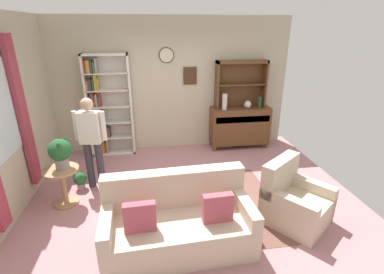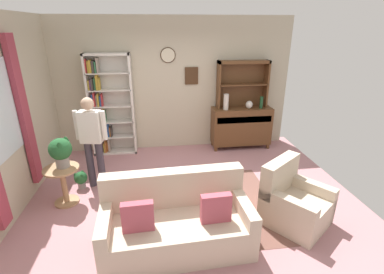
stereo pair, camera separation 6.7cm
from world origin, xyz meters
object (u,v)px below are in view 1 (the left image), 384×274
Objects in this scene: plant_stand at (63,183)px; vase_round at (248,104)px; coffee_table at (178,184)px; bottle_wine at (260,102)px; vase_tall at (225,102)px; bookshelf at (106,108)px; book_stack at (172,179)px; sideboard at (240,125)px; sideboard_hutch at (241,77)px; potted_plant_small at (80,179)px; couch_floral at (178,223)px; armchair_floral at (294,203)px; potted_plant_large at (60,152)px; person_reading at (91,137)px.

vase_round is at bearing 26.45° from plant_stand.
bottle_wine is at bearing 44.69° from coffee_table.
vase_tall is at bearing -178.51° from vase_round.
bookshelf is 3.26m from bottle_wine.
bookshelf is 12.35× the size of vase_round.
bookshelf is at bearing 118.26° from book_stack.
sideboard_hutch is at bearing 90.00° from sideboard.
sideboard is 5.92× the size of book_stack.
book_stack reaches higher than potted_plant_small.
plant_stand is (-1.63, 1.13, 0.06)m from couch_floral.
sideboard is 1.06m from sideboard_hutch.
vase_round reaches higher than armchair_floral.
potted_plant_small is (-3.20, -1.47, -1.39)m from sideboard_hutch.
plant_stand is (-3.28, 0.90, 0.09)m from armchair_floral.
vase_round is 2.73m from coffee_table.
sideboard_hutch is 4.01m from plant_stand.
bottle_wine is at bearing -4.95° from vase_round.
bookshelf is 2.03m from plant_stand.
sideboard reaches higher than armchair_floral.
vase_round is at bearing 86.10° from armchair_floral.
sideboard is at bearing 27.87° from potted_plant_large.
armchair_floral reaches higher than potted_plant_small.
potted_plant_small is at bearing -156.91° from sideboard.
armchair_floral is (-0.05, -2.80, -1.27)m from sideboard_hutch.
sideboard_hutch reaches higher than couch_floral.
sideboard_hutch is 4.22× the size of bottle_wine.
vase_tall is 2.45m from coffee_table.
plant_stand is (-2.94, -1.71, -0.71)m from vase_tall.
sideboard is 7.65× the size of vase_round.
bookshelf reaches higher than book_stack.
vase_round is 0.09× the size of couch_floral.
potted_plant_small is at bearing 157.12° from armchair_floral.
vase_round is (2.99, -0.15, -0.01)m from bookshelf.
bookshelf is 2.52m from book_stack.
bookshelf is at bearing 76.91° from potted_plant_small.
sideboard_hutch is 3.08m from armchair_floral.
couch_floral is 2.16m from potted_plant_small.
potted_plant_small is at bearing -160.45° from bottle_wine.
coffee_table is at bearing -59.82° from bookshelf.
vase_round reaches higher than potted_plant_large.
vase_tall reaches higher than book_stack.
bookshelf is 7.08× the size of potted_plant_small.
vase_round is 3.46m from couch_floral.
vase_tall is 0.31× the size of armchair_floral.
bookshelf is at bearing 87.10° from person_reading.
sideboard reaches higher than plant_stand.
coffee_table is (-2.00, -1.98, -0.70)m from bottle_wine.
potted_plant_large is (-3.30, -1.75, 0.36)m from sideboard.
armchair_floral is (-0.44, -2.60, -0.76)m from bottle_wine.
plant_stand is 1.33× the size of potted_plant_large.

